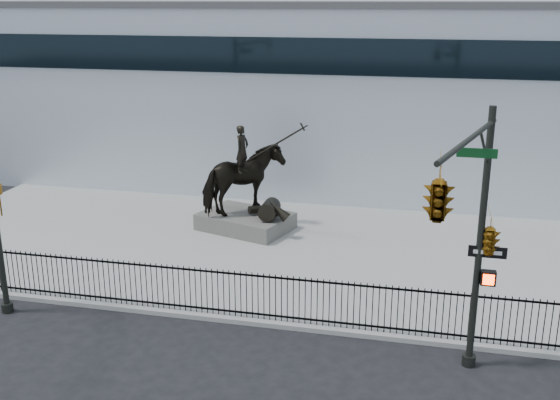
# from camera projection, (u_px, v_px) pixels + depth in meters

# --- Properties ---
(ground) EXTENTS (120.00, 120.00, 0.00)m
(ground) POSITION_uv_depth(u_px,v_px,m) (218.00, 340.00, 18.91)
(ground) COLOR black
(ground) RESTS_ON ground
(plaza) EXTENTS (30.00, 12.00, 0.15)m
(plaza) POSITION_uv_depth(u_px,v_px,m) (274.00, 250.00, 25.41)
(plaza) COLOR #9B9B98
(plaza) RESTS_ON ground
(building) EXTENTS (44.00, 14.00, 9.00)m
(building) POSITION_uv_depth(u_px,v_px,m) (328.00, 92.00, 36.21)
(building) COLOR silver
(building) RESTS_ON ground
(picket_fence) EXTENTS (22.10, 0.10, 1.50)m
(picket_fence) POSITION_uv_depth(u_px,v_px,m) (230.00, 293.00, 19.81)
(picket_fence) COLOR black
(picket_fence) RESTS_ON plaza
(statue_plinth) EXTENTS (4.18, 3.46, 0.67)m
(statue_plinth) POSITION_uv_depth(u_px,v_px,m) (246.00, 221.00, 27.46)
(statue_plinth) COLOR #55524E
(statue_plinth) RESTS_ON plaza
(equestrian_statue) EXTENTS (4.41, 3.46, 3.91)m
(equestrian_statue) POSITION_uv_depth(u_px,v_px,m) (246.00, 181.00, 26.91)
(equestrian_statue) COLOR black
(equestrian_statue) RESTS_ON statue_plinth
(traffic_signal_right) EXTENTS (2.17, 6.86, 7.00)m
(traffic_signal_right) POSITION_uv_depth(u_px,v_px,m) (466.00, 219.00, 14.24)
(traffic_signal_right) COLOR black
(traffic_signal_right) RESTS_ON ground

